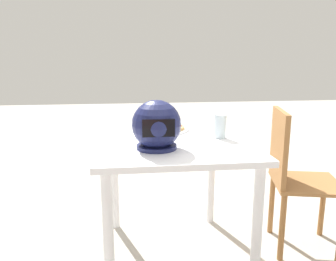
{
  "coord_description": "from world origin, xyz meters",
  "views": [
    {
      "loc": [
        0.25,
        1.88,
        1.23
      ],
      "look_at": [
        0.01,
        -0.09,
        0.79
      ],
      "focal_mm": 36.7,
      "sensor_mm": 36.0,
      "label": 1
    }
  ],
  "objects_px": {
    "drinking_glass": "(220,126)",
    "chair_side": "(293,172)",
    "dining_table": "(172,155)",
    "motorcycle_helmet": "(157,126)",
    "pizza": "(164,127)"
  },
  "relations": [
    {
      "from": "pizza",
      "to": "dining_table",
      "type": "bearing_deg",
      "value": 97.84
    },
    {
      "from": "drinking_glass",
      "to": "motorcycle_helmet",
      "type": "bearing_deg",
      "value": 26.59
    },
    {
      "from": "motorcycle_helmet",
      "to": "chair_side",
      "type": "height_order",
      "value": "motorcycle_helmet"
    },
    {
      "from": "pizza",
      "to": "chair_side",
      "type": "xyz_separation_m",
      "value": [
        -0.8,
        0.13,
        -0.29
      ]
    },
    {
      "from": "dining_table",
      "to": "drinking_glass",
      "type": "distance_m",
      "value": 0.32
    },
    {
      "from": "dining_table",
      "to": "motorcycle_helmet",
      "type": "xyz_separation_m",
      "value": [
        0.11,
        0.23,
        0.22
      ]
    },
    {
      "from": "drinking_glass",
      "to": "chair_side",
      "type": "relative_size",
      "value": 0.15
    },
    {
      "from": "pizza",
      "to": "chair_side",
      "type": "relative_size",
      "value": 0.28
    },
    {
      "from": "pizza",
      "to": "motorcycle_helmet",
      "type": "relative_size",
      "value": 1.02
    },
    {
      "from": "pizza",
      "to": "drinking_glass",
      "type": "bearing_deg",
      "value": 141.68
    },
    {
      "from": "drinking_glass",
      "to": "chair_side",
      "type": "xyz_separation_m",
      "value": [
        -0.51,
        -0.1,
        -0.33
      ]
    },
    {
      "from": "pizza",
      "to": "drinking_glass",
      "type": "distance_m",
      "value": 0.37
    },
    {
      "from": "drinking_glass",
      "to": "chair_side",
      "type": "bearing_deg",
      "value": -168.89
    },
    {
      "from": "dining_table",
      "to": "motorcycle_helmet",
      "type": "bearing_deg",
      "value": 64.66
    },
    {
      "from": "dining_table",
      "to": "chair_side",
      "type": "distance_m",
      "value": 0.79
    }
  ]
}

